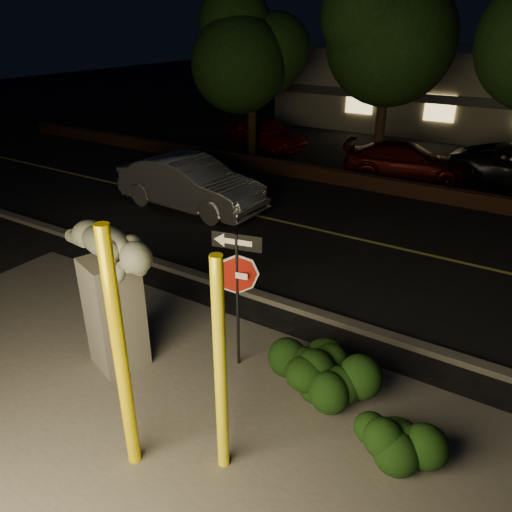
{
  "coord_description": "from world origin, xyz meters",
  "views": [
    {
      "loc": [
        3.63,
        -4.96,
        5.45
      ],
      "look_at": [
        -0.67,
        1.81,
        1.6
      ],
      "focal_mm": 35.0,
      "sensor_mm": 36.0,
      "label": 1
    }
  ],
  "objects_px": {
    "yellow_pole_right": "(220,371)",
    "signpost": "(237,275)",
    "yellow_pole_left": "(120,357)",
    "parked_car_red": "(266,133)",
    "parked_car_darkred": "(406,161)",
    "sculpture": "(111,280)",
    "silver_sedan": "(191,184)"
  },
  "relations": [
    {
      "from": "yellow_pole_right",
      "to": "signpost",
      "type": "xyz_separation_m",
      "value": [
        -1.05,
        1.89,
        0.18
      ]
    },
    {
      "from": "signpost",
      "to": "yellow_pole_left",
      "type": "bearing_deg",
      "value": -103.42
    },
    {
      "from": "yellow_pole_left",
      "to": "signpost",
      "type": "distance_m",
      "value": 2.49
    },
    {
      "from": "parked_car_red",
      "to": "parked_car_darkred",
      "type": "distance_m",
      "value": 7.03
    },
    {
      "from": "sculpture",
      "to": "parked_car_darkred",
      "type": "height_order",
      "value": "sculpture"
    },
    {
      "from": "yellow_pole_right",
      "to": "sculpture",
      "type": "height_order",
      "value": "yellow_pole_right"
    },
    {
      "from": "yellow_pole_right",
      "to": "silver_sedan",
      "type": "relative_size",
      "value": 0.64
    },
    {
      "from": "yellow_pole_right",
      "to": "parked_car_red",
      "type": "xyz_separation_m",
      "value": [
        -8.94,
        15.66,
        -0.89
      ]
    },
    {
      "from": "sculpture",
      "to": "parked_car_darkred",
      "type": "distance_m",
      "value": 13.56
    },
    {
      "from": "silver_sedan",
      "to": "parked_car_red",
      "type": "bearing_deg",
      "value": 17.55
    },
    {
      "from": "parked_car_red",
      "to": "parked_car_darkred",
      "type": "relative_size",
      "value": 0.88
    },
    {
      "from": "signpost",
      "to": "parked_car_red",
      "type": "height_order",
      "value": "signpost"
    },
    {
      "from": "parked_car_red",
      "to": "parked_car_darkred",
      "type": "height_order",
      "value": "parked_car_red"
    },
    {
      "from": "yellow_pole_right",
      "to": "parked_car_red",
      "type": "height_order",
      "value": "yellow_pole_right"
    },
    {
      "from": "yellow_pole_right",
      "to": "signpost",
      "type": "relative_size",
      "value": 1.27
    },
    {
      "from": "yellow_pole_right",
      "to": "yellow_pole_left",
      "type": "bearing_deg",
      "value": -150.61
    },
    {
      "from": "sculpture",
      "to": "silver_sedan",
      "type": "height_order",
      "value": "sculpture"
    },
    {
      "from": "signpost",
      "to": "parked_car_red",
      "type": "relative_size",
      "value": 0.62
    },
    {
      "from": "sculpture",
      "to": "parked_car_red",
      "type": "relative_size",
      "value": 0.67
    },
    {
      "from": "sculpture",
      "to": "signpost",
      "type": "bearing_deg",
      "value": 50.33
    },
    {
      "from": "yellow_pole_left",
      "to": "sculpture",
      "type": "distance_m",
      "value": 2.21
    },
    {
      "from": "yellow_pole_left",
      "to": "parked_car_darkred",
      "type": "height_order",
      "value": "yellow_pole_left"
    },
    {
      "from": "yellow_pole_left",
      "to": "yellow_pole_right",
      "type": "distance_m",
      "value": 1.23
    },
    {
      "from": "yellow_pole_left",
      "to": "yellow_pole_right",
      "type": "xyz_separation_m",
      "value": [
        1.06,
        0.6,
        -0.17
      ]
    },
    {
      "from": "yellow_pole_right",
      "to": "silver_sedan",
      "type": "distance_m",
      "value": 10.16
    },
    {
      "from": "yellow_pole_right",
      "to": "sculpture",
      "type": "bearing_deg",
      "value": 163.55
    },
    {
      "from": "signpost",
      "to": "silver_sedan",
      "type": "xyz_separation_m",
      "value": [
        -5.66,
        5.69,
        -0.94
      ]
    },
    {
      "from": "yellow_pole_left",
      "to": "parked_car_darkred",
      "type": "distance_m",
      "value": 14.99
    },
    {
      "from": "yellow_pole_left",
      "to": "yellow_pole_right",
      "type": "bearing_deg",
      "value": 29.39
    },
    {
      "from": "parked_car_darkred",
      "to": "parked_car_red",
      "type": "bearing_deg",
      "value": 64.76
    },
    {
      "from": "sculpture",
      "to": "yellow_pole_right",
      "type": "bearing_deg",
      "value": 1.69
    },
    {
      "from": "signpost",
      "to": "silver_sedan",
      "type": "distance_m",
      "value": 8.09
    }
  ]
}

